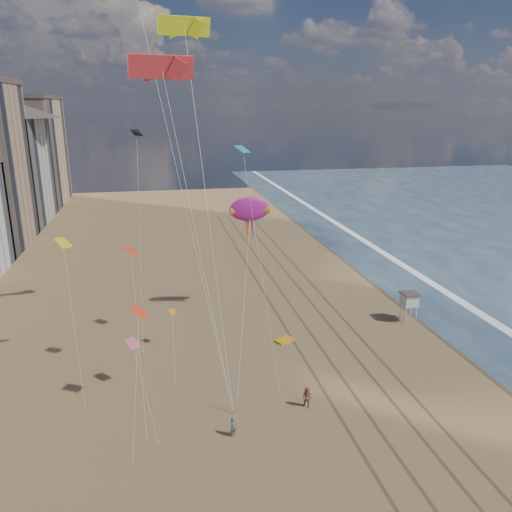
{
  "coord_description": "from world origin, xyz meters",
  "views": [
    {
      "loc": [
        -14.88,
        -22.13,
        24.26
      ],
      "look_at": [
        -5.09,
        26.0,
        9.5
      ],
      "focal_mm": 35.0,
      "sensor_mm": 36.0,
      "label": 1
    }
  ],
  "objects_px": {
    "show_kite": "(250,209)",
    "kite_flyer_b": "(307,398)",
    "lifeguard_stand": "(409,300)",
    "kite_flyer_a": "(233,427)",
    "grounded_kite": "(284,340)"
  },
  "relations": [
    {
      "from": "show_kite",
      "to": "kite_flyer_a",
      "type": "bearing_deg",
      "value": -103.85
    },
    {
      "from": "lifeguard_stand",
      "to": "kite_flyer_a",
      "type": "relative_size",
      "value": 2.2
    },
    {
      "from": "kite_flyer_a",
      "to": "kite_flyer_b",
      "type": "height_order",
      "value": "kite_flyer_b"
    },
    {
      "from": "grounded_kite",
      "to": "kite_flyer_a",
      "type": "xyz_separation_m",
      "value": [
        -7.92,
        -14.86,
        0.69
      ]
    },
    {
      "from": "kite_flyer_a",
      "to": "show_kite",
      "type": "bearing_deg",
      "value": 43.98
    },
    {
      "from": "lifeguard_stand",
      "to": "show_kite",
      "type": "height_order",
      "value": "show_kite"
    },
    {
      "from": "lifeguard_stand",
      "to": "grounded_kite",
      "type": "height_order",
      "value": "lifeguard_stand"
    },
    {
      "from": "lifeguard_stand",
      "to": "show_kite",
      "type": "distance_m",
      "value": 21.34
    },
    {
      "from": "show_kite",
      "to": "kite_flyer_b",
      "type": "relative_size",
      "value": 11.87
    },
    {
      "from": "lifeguard_stand",
      "to": "show_kite",
      "type": "bearing_deg",
      "value": 160.35
    },
    {
      "from": "grounded_kite",
      "to": "lifeguard_stand",
      "type": "bearing_deg",
      "value": -20.61
    },
    {
      "from": "lifeguard_stand",
      "to": "grounded_kite",
      "type": "distance_m",
      "value": 15.88
    },
    {
      "from": "kite_flyer_a",
      "to": "grounded_kite",
      "type": "bearing_deg",
      "value": 29.78
    },
    {
      "from": "kite_flyer_b",
      "to": "grounded_kite",
      "type": "bearing_deg",
      "value": 127.06
    },
    {
      "from": "lifeguard_stand",
      "to": "grounded_kite",
      "type": "bearing_deg",
      "value": -172.19
    }
  ]
}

